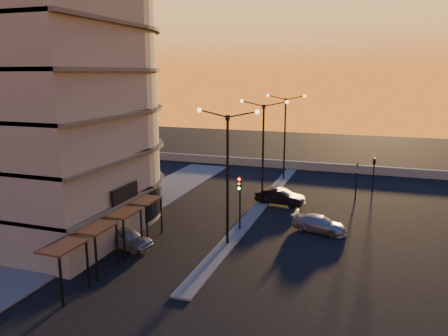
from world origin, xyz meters
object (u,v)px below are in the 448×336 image
(streetlamp_mid, at_px, (263,144))
(traffic_light_main, at_px, (240,194))
(car_hatchback, at_px, (126,238))
(car_sedan, at_px, (280,197))
(car_wagon, at_px, (319,224))

(streetlamp_mid, bearing_deg, traffic_light_main, -90.00)
(streetlamp_mid, height_order, car_hatchback, streetlamp_mid)
(traffic_light_main, xyz_separation_m, car_sedan, (1.50, 7.81, -2.16))
(traffic_light_main, height_order, car_hatchback, traffic_light_main)
(car_hatchback, bearing_deg, car_wagon, -48.44)
(car_hatchback, relative_size, car_sedan, 0.92)
(car_sedan, height_order, car_wagon, car_sedan)
(streetlamp_mid, xyz_separation_m, car_hatchback, (-6.50, -12.69, -4.90))
(traffic_light_main, height_order, car_wagon, traffic_light_main)
(car_wagon, bearing_deg, traffic_light_main, 122.34)
(traffic_light_main, relative_size, car_sedan, 0.97)
(streetlamp_mid, relative_size, traffic_light_main, 2.24)
(traffic_light_main, distance_m, car_wagon, 6.47)
(car_hatchback, distance_m, car_sedan, 15.58)
(traffic_light_main, bearing_deg, streetlamp_mid, 90.00)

